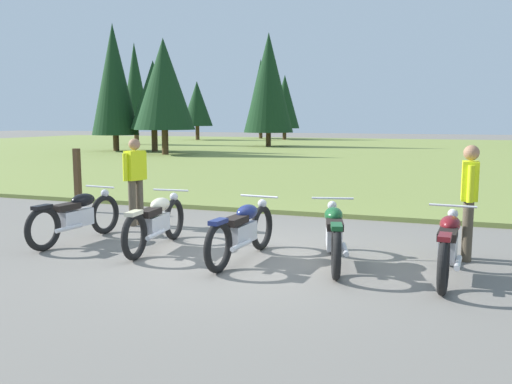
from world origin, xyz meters
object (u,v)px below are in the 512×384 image
Objects in this scene: motorcycle_black at (77,216)px; motorcycle_maroon at (448,245)px; rider_near_row_end at (469,195)px; motorcycle_british_green at (334,234)px; motorcycle_cream at (156,221)px; motorcycle_navy at (242,230)px; rider_with_back_turned at (135,176)px; trail_marker_post at (78,180)px.

motorcycle_maroon is (5.83, -0.14, 0.00)m from motorcycle_black.
motorcycle_british_green is at bearing -152.83° from rider_near_row_end.
motorcycle_navy is at bearing -6.95° from motorcycle_cream.
motorcycle_british_green is at bearing 0.15° from motorcycle_cream.
motorcycle_maroon is 1.26× the size of rider_with_back_turned.
rider_near_row_end is at bearing 8.63° from motorcycle_black.
motorcycle_black is 1.26× the size of rider_with_back_turned.
motorcycle_black and motorcycle_navy have the same top height.
rider_with_back_turned is at bearing 163.43° from motorcycle_maroon.
motorcycle_navy is at bearing -160.26° from rider_near_row_end.
motorcycle_navy is 1.00× the size of motorcycle_maroon.
motorcycle_cream is 2.09m from rider_with_back_turned.
rider_with_back_turned is (-1.33, 1.53, 0.51)m from motorcycle_cream.
trail_marker_post is at bearing 151.73° from motorcycle_navy.
motorcycle_navy is at bearing -171.54° from motorcycle_british_green.
rider_near_row_end is (6.09, 0.92, 0.51)m from motorcycle_black.
motorcycle_british_green is (1.30, 0.19, 0.00)m from motorcycle_navy.
motorcycle_navy is at bearing -28.27° from trail_marker_post.
rider_with_back_turned is at bearing -24.11° from trail_marker_post.
motorcycle_cream is 1.26× the size of rider_near_row_end.
motorcycle_navy is (1.53, -0.19, 0.00)m from motorcycle_cream.
rider_with_back_turned is at bearing 174.02° from rider_near_row_end.
motorcycle_maroon is 1.51× the size of trail_marker_post.
trail_marker_post is (-7.97, 1.54, -0.25)m from rider_near_row_end.
motorcycle_black and motorcycle_british_green have the same top height.
motorcycle_black is at bearing 176.69° from motorcycle_navy.
motorcycle_black is at bearing -179.76° from motorcycle_british_green.
trail_marker_post is (-3.38, 2.45, 0.26)m from motorcycle_cream.
trail_marker_post is at bearing 169.07° from rider_near_row_end.
rider_near_row_end reaches higher than motorcycle_black.
motorcycle_maroon is at bearing -2.00° from motorcycle_cream.
motorcycle_maroon is (2.81, 0.03, 0.00)m from motorcycle_navy.
motorcycle_british_green is 1.23× the size of rider_near_row_end.
motorcycle_british_green is at bearing 0.24° from motorcycle_black.
trail_marker_post is at bearing 161.35° from motorcycle_maroon.
motorcycle_navy is at bearing -31.07° from rider_with_back_turned.
motorcycle_british_green and motorcycle_maroon have the same top height.
motorcycle_black is 1.26× the size of rider_near_row_end.
trail_marker_post is at bearing 127.38° from motorcycle_black.
motorcycle_cream is at bearing -179.85° from motorcycle_british_green.
motorcycle_maroon is 8.15m from trail_marker_post.
motorcycle_navy is 1.02× the size of motorcycle_british_green.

